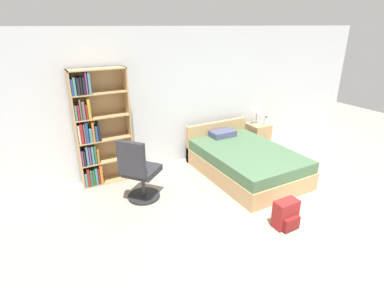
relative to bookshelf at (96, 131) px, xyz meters
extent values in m
plane|color=#A39989|center=(1.93, -3.03, -0.96)|extent=(14.00, 14.00, 0.00)
cube|color=silver|center=(1.93, 0.20, 0.34)|extent=(9.00, 0.06, 2.60)
cube|color=tan|center=(-0.32, -0.01, 0.03)|extent=(0.02, 0.27, 1.99)
cube|color=tan|center=(0.57, -0.01, 0.03)|extent=(0.02, 0.27, 1.99)
cube|color=#A48256|center=(0.13, 0.12, 0.03)|extent=(0.90, 0.01, 1.99)
cube|color=tan|center=(0.13, -0.01, -0.95)|extent=(0.86, 0.26, 0.02)
cube|color=teal|center=(-0.28, -0.05, -0.82)|extent=(0.04, 0.17, 0.25)
cube|color=maroon|center=(-0.23, -0.05, -0.78)|extent=(0.04, 0.16, 0.32)
cube|color=#2D6638|center=(-0.19, -0.02, -0.80)|extent=(0.04, 0.22, 0.29)
cube|color=#2D6638|center=(-0.14, -0.05, -0.80)|extent=(0.03, 0.17, 0.28)
cube|color=teal|center=(-0.10, -0.02, -0.79)|extent=(0.04, 0.21, 0.31)
cube|color=maroon|center=(-0.06, -0.02, -0.79)|extent=(0.02, 0.21, 0.30)
cube|color=orange|center=(-0.02, -0.04, -0.77)|extent=(0.04, 0.18, 0.35)
cube|color=tan|center=(0.13, -0.01, -0.56)|extent=(0.86, 0.26, 0.02)
cube|color=#7A387F|center=(-0.28, -0.05, -0.41)|extent=(0.02, 0.16, 0.27)
cube|color=black|center=(-0.25, -0.05, -0.42)|extent=(0.03, 0.15, 0.26)
cube|color=teal|center=(-0.20, -0.05, -0.38)|extent=(0.03, 0.17, 0.33)
cube|color=#7A387F|center=(-0.16, -0.05, -0.39)|extent=(0.03, 0.16, 0.32)
cube|color=teal|center=(-0.12, -0.04, -0.39)|extent=(0.04, 0.19, 0.31)
cube|color=#2D6638|center=(-0.07, -0.05, -0.39)|extent=(0.03, 0.17, 0.32)
cube|color=orange|center=(-0.03, -0.03, -0.42)|extent=(0.03, 0.19, 0.25)
cube|color=tan|center=(0.13, -0.01, -0.16)|extent=(0.86, 0.26, 0.02)
cube|color=beige|center=(-0.28, -0.04, 0.01)|extent=(0.03, 0.18, 0.31)
cube|color=maroon|center=(-0.24, -0.03, 0.02)|extent=(0.04, 0.21, 0.33)
cube|color=#665B51|center=(-0.20, -0.05, 0.01)|extent=(0.02, 0.15, 0.33)
cube|color=navy|center=(-0.16, -0.04, 0.02)|extent=(0.04, 0.17, 0.34)
cube|color=teal|center=(-0.10, -0.04, -0.03)|extent=(0.04, 0.17, 0.23)
cube|color=orange|center=(-0.06, -0.05, 0.02)|extent=(0.03, 0.16, 0.33)
cube|color=navy|center=(-0.01, -0.04, -0.02)|extent=(0.04, 0.18, 0.26)
cube|color=black|center=(0.03, -0.04, 0.01)|extent=(0.03, 0.18, 0.31)
cube|color=tan|center=(0.13, -0.01, 0.24)|extent=(0.86, 0.26, 0.02)
cube|color=teal|center=(-0.28, -0.05, 0.37)|extent=(0.03, 0.15, 0.24)
cube|color=maroon|center=(-0.24, -0.04, 0.37)|extent=(0.03, 0.18, 0.24)
cube|color=#665B51|center=(-0.21, -0.05, 0.41)|extent=(0.02, 0.16, 0.33)
cube|color=#665B51|center=(-0.17, -0.03, 0.39)|extent=(0.04, 0.19, 0.29)
cube|color=maroon|center=(-0.12, -0.05, 0.37)|extent=(0.02, 0.16, 0.24)
cube|color=gold|center=(-0.08, -0.04, 0.41)|extent=(0.04, 0.19, 0.32)
cube|color=tan|center=(0.13, -0.01, 0.63)|extent=(0.86, 0.26, 0.02)
cube|color=navy|center=(-0.28, -0.04, 0.77)|extent=(0.03, 0.19, 0.25)
cube|color=teal|center=(-0.25, -0.05, 0.78)|extent=(0.04, 0.16, 0.28)
cube|color=black|center=(-0.19, -0.04, 0.77)|extent=(0.04, 0.19, 0.26)
cube|color=black|center=(-0.15, -0.03, 0.78)|extent=(0.02, 0.20, 0.27)
cube|color=black|center=(-0.11, -0.05, 0.78)|extent=(0.03, 0.17, 0.27)
cube|color=#7A387F|center=(-0.07, -0.04, 0.82)|extent=(0.03, 0.18, 0.34)
cube|color=teal|center=(-0.03, -0.05, 0.81)|extent=(0.04, 0.17, 0.34)
cube|color=tan|center=(0.13, -0.01, 1.01)|extent=(0.90, 0.27, 0.02)
cube|color=tan|center=(2.42, -1.02, -0.81)|extent=(1.41, 2.07, 0.31)
cube|color=#4C704C|center=(2.42, -1.02, -0.55)|extent=(1.38, 2.03, 0.20)
cube|color=tan|center=(2.42, -0.03, -0.58)|extent=(1.41, 0.08, 0.76)
cube|color=#4C5175|center=(2.42, -0.24, -0.39)|extent=(0.50, 0.30, 0.12)
cylinder|color=#232326|center=(0.48, -0.85, -0.94)|extent=(0.52, 0.52, 0.04)
cylinder|color=#333338|center=(0.48, -0.85, -0.73)|extent=(0.06, 0.06, 0.40)
cube|color=#2D2D33|center=(0.48, -0.85, -0.48)|extent=(0.68, 0.68, 0.10)
cube|color=#2D2D33|center=(0.26, -1.03, -0.16)|extent=(0.34, 0.39, 0.53)
cube|color=tan|center=(3.44, -0.13, -0.67)|extent=(0.42, 0.46, 0.59)
sphere|color=tan|center=(3.44, -0.37, -0.55)|extent=(0.02, 0.02, 0.02)
cylinder|color=#B2B2B7|center=(3.38, -0.13, -0.37)|extent=(0.16, 0.16, 0.02)
cylinder|color=#B2B2B7|center=(3.38, -0.13, -0.22)|extent=(0.02, 0.02, 0.27)
cone|color=white|center=(3.38, -0.13, 0.00)|extent=(0.21, 0.21, 0.18)
cylinder|color=silver|center=(3.55, -0.25, -0.29)|extent=(0.08, 0.08, 0.16)
cylinder|color=#2D2D33|center=(3.55, -0.25, -0.20)|extent=(0.05, 0.05, 0.02)
cube|color=maroon|center=(1.93, -2.50, -0.76)|extent=(0.34, 0.19, 0.40)
cube|color=maroon|center=(1.93, -2.63, -0.85)|extent=(0.26, 0.07, 0.18)
camera|label=1|loc=(-0.88, -4.91, 1.66)|focal=28.00mm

